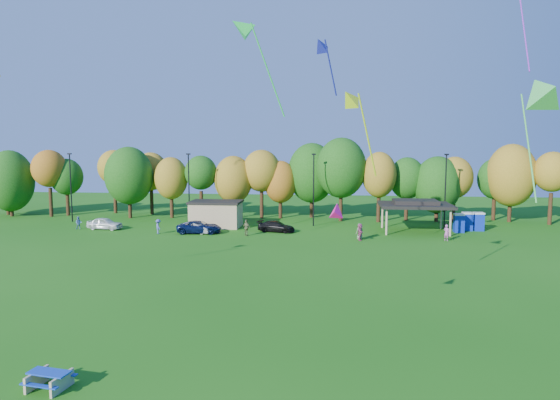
# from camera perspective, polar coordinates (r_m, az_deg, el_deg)

# --- Properties ---
(ground) EXTENTS (160.00, 160.00, 0.00)m
(ground) POSITION_cam_1_polar(r_m,az_deg,el_deg) (24.73, -5.22, -17.77)
(ground) COLOR #19600F
(ground) RESTS_ON ground
(tree_line) EXTENTS (93.57, 10.55, 11.15)m
(tree_line) POSITION_cam_1_polar(r_m,az_deg,el_deg) (68.00, 1.51, 2.73)
(tree_line) COLOR black
(tree_line) RESTS_ON ground
(lamp_posts) EXTENTS (64.50, 0.25, 9.09)m
(lamp_posts) POSITION_cam_1_polar(r_m,az_deg,el_deg) (62.39, 3.86, 1.47)
(lamp_posts) COLOR black
(lamp_posts) RESTS_ON ground
(utility_building) EXTENTS (6.30, 4.30, 3.25)m
(utility_building) POSITION_cam_1_polar(r_m,az_deg,el_deg) (62.44, -7.32, -1.57)
(utility_building) COLOR tan
(utility_building) RESTS_ON ground
(pavilion) EXTENTS (8.20, 6.20, 3.77)m
(pavilion) POSITION_cam_1_polar(r_m,az_deg,el_deg) (60.26, 15.20, -0.50)
(pavilion) COLOR tan
(pavilion) RESTS_ON ground
(porta_potties) EXTENTS (3.75, 2.57, 2.18)m
(porta_potties) POSITION_cam_1_polar(r_m,az_deg,el_deg) (62.97, 20.72, -2.36)
(porta_potties) COLOR #0D29B1
(porta_potties) RESTS_ON ground
(picnic_table) EXTENTS (1.91, 1.66, 0.74)m
(picnic_table) POSITION_cam_1_polar(r_m,az_deg,el_deg) (23.93, -24.87, -18.06)
(picnic_table) COLOR tan
(picnic_table) RESTS_ON ground
(car_a) EXTENTS (4.34, 2.07, 1.43)m
(car_a) POSITION_cam_1_polar(r_m,az_deg,el_deg) (63.80, -19.40, -2.55)
(car_a) COLOR white
(car_a) RESTS_ON ground
(car_b) EXTENTS (4.22, 2.47, 1.32)m
(car_b) POSITION_cam_1_polar(r_m,az_deg,el_deg) (58.44, -9.59, -3.11)
(car_b) COLOR gray
(car_b) RESTS_ON ground
(car_c) EXTENTS (5.28, 2.77, 1.42)m
(car_c) POSITION_cam_1_polar(r_m,az_deg,el_deg) (58.29, -9.20, -3.08)
(car_c) COLOR #0B1843
(car_c) RESTS_ON ground
(car_d) EXTENTS (4.66, 2.70, 1.27)m
(car_d) POSITION_cam_1_polar(r_m,az_deg,el_deg) (58.44, -0.42, -3.05)
(car_d) COLOR black
(car_d) RESTS_ON ground
(far_person_0) EXTENTS (1.01, 0.91, 1.74)m
(far_person_0) POSITION_cam_1_polar(r_m,az_deg,el_deg) (54.59, 9.10, -3.54)
(far_person_0) COLOR #6F8B5F
(far_person_0) RESTS_ON ground
(far_person_1) EXTENTS (1.11, 1.24, 1.67)m
(far_person_1) POSITION_cam_1_polar(r_m,az_deg,el_deg) (58.86, -13.74, -2.97)
(far_person_1) COLOR #4B52A5
(far_person_1) RESTS_ON ground
(far_person_2) EXTENTS (0.54, 1.69, 1.82)m
(far_person_2) POSITION_cam_1_polar(r_m,az_deg,el_deg) (53.90, 9.13, -3.62)
(far_person_2) COLOR #A54570
(far_person_2) RESTS_ON ground
(far_person_3) EXTENTS (0.88, 0.77, 1.53)m
(far_person_3) POSITION_cam_1_polar(r_m,az_deg,el_deg) (65.03, -22.02, -2.44)
(far_person_3) COLOR #5076B0
(far_person_3) RESTS_ON ground
(far_person_4) EXTENTS (0.75, 0.75, 1.75)m
(far_person_4) POSITION_cam_1_polar(r_m,az_deg,el_deg) (55.85, 18.49, -3.56)
(far_person_4) COLOR #BD59A9
(far_person_4) RESTS_ON ground
(far_person_5) EXTENTS (1.14, 0.91, 1.81)m
(far_person_5) POSITION_cam_1_polar(r_m,az_deg,el_deg) (56.00, -3.85, -3.19)
(far_person_5) COLOR olive
(far_person_5) RESTS_ON ground
(kite_4) EXTENTS (1.04, 1.27, 1.11)m
(kite_4) POSITION_cam_1_polar(r_m,az_deg,el_deg) (25.15, 6.46, -1.08)
(kite_4) COLOR #FF0E8A
(kite_10) EXTENTS (2.66, 2.83, 5.44)m
(kite_10) POSITION_cam_1_polar(r_m,az_deg,el_deg) (30.47, 8.02, 11.34)
(kite_10) COLOR #BBDB17
(kite_11) EXTENTS (2.18, 2.55, 4.49)m
(kite_11) POSITION_cam_1_polar(r_m,az_deg,el_deg) (38.02, 4.73, 17.18)
(kite_11) COLOR navy
(kite_14) EXTENTS (2.58, 4.93, 7.93)m
(kite_14) POSITION_cam_1_polar(r_m,az_deg,el_deg) (32.13, 27.62, 10.96)
(kite_14) COLOR green
(kite_15) EXTENTS (4.52, 2.06, 7.56)m
(kite_15) POSITION_cam_1_polar(r_m,az_deg,el_deg) (38.28, -4.49, 19.01)
(kite_15) COLOR green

